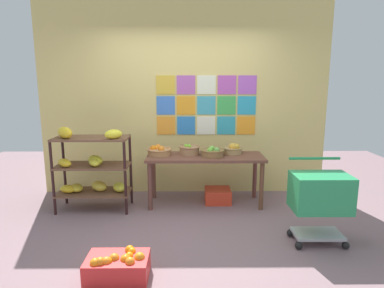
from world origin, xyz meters
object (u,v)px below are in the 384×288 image
display_table (205,162)px  shopping_cart (320,195)px  fruit_basket_back_right (189,150)px  orange_crate_foreground (118,266)px  fruit_basket_left (213,152)px  fruit_basket_back_left (159,151)px  produce_crate_under_table (218,196)px  banana_shelf_unit (91,167)px  fruit_basket_right (233,149)px

display_table → shopping_cart: 1.64m
fruit_basket_back_right → orange_crate_foreground: size_ratio=0.55×
fruit_basket_left → fruit_basket_back_left: bearing=172.5°
fruit_basket_back_right → fruit_basket_back_left: (-0.43, -0.03, -0.01)m
produce_crate_under_table → fruit_basket_back_right: bearing=175.1°
banana_shelf_unit → produce_crate_under_table: size_ratio=3.12×
fruit_basket_back_right → fruit_basket_right: bearing=4.1°
fruit_basket_back_left → orange_crate_foreground: size_ratio=0.63×
banana_shelf_unit → fruit_basket_back_left: bearing=16.0°
orange_crate_foreground → display_table: bearing=64.6°
display_table → shopping_cart: bearing=-45.1°
banana_shelf_unit → fruit_basket_left: size_ratio=3.44×
produce_crate_under_table → banana_shelf_unit: bearing=-171.7°
display_table → produce_crate_under_table: size_ratio=4.43×
fruit_basket_right → produce_crate_under_table: 0.71m
orange_crate_foreground → shopping_cart: 2.16m
display_table → fruit_basket_back_right: bearing=159.1°
orange_crate_foreground → shopping_cart: size_ratio=0.61×
fruit_basket_right → orange_crate_foreground: bearing=-123.1°
banana_shelf_unit → fruit_basket_back_right: size_ratio=3.83×
fruit_basket_left → orange_crate_foreground: 2.10m
display_table → fruit_basket_left: size_ratio=4.88×
shopping_cart → orange_crate_foreground: bearing=-151.3°
banana_shelf_unit → fruit_basket_right: banana_shelf_unit is taller
display_table → fruit_basket_back_right: fruit_basket_back_right is taller
display_table → orange_crate_foreground: size_ratio=2.96×
fruit_basket_back_right → orange_crate_foreground: bearing=-108.6°
display_table → orange_crate_foreground: display_table is taller
banana_shelf_unit → fruit_basket_left: banana_shelf_unit is taller
orange_crate_foreground → shopping_cart: bearing=17.6°
fruit_basket_back_right → shopping_cart: bearing=-42.1°
fruit_basket_right → orange_crate_foreground: size_ratio=0.52×
fruit_basket_right → banana_shelf_unit: bearing=-170.3°
banana_shelf_unit → produce_crate_under_table: bearing=8.3°
display_table → produce_crate_under_table: bearing=14.7°
display_table → fruit_basket_right: size_ratio=5.65×
fruit_basket_right → orange_crate_foreground: fruit_basket_right is taller
display_table → fruit_basket_back_right: size_ratio=5.43×
fruit_basket_back_left → fruit_basket_right: bearing=4.2°
fruit_basket_right → fruit_basket_back_right: bearing=-175.9°
produce_crate_under_table → orange_crate_foreground: 2.12m
banana_shelf_unit → shopping_cart: bearing=-19.6°
orange_crate_foreground → produce_crate_under_table: bearing=60.6°
display_table → fruit_basket_back_left: fruit_basket_back_left is taller
display_table → fruit_basket_right: fruit_basket_right is taller
produce_crate_under_table → shopping_cart: 1.62m
fruit_basket_back_left → shopping_cart: shopping_cart is taller
fruit_basket_right → fruit_basket_left: (-0.30, -0.18, -0.01)m
fruit_basket_right → produce_crate_under_table: bearing=-159.5°
banana_shelf_unit → fruit_basket_right: bearing=9.7°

